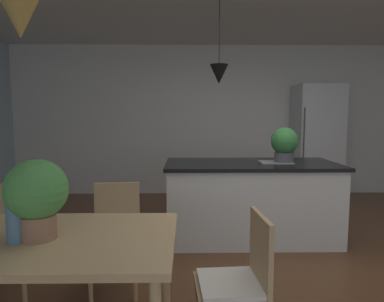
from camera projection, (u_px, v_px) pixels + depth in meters
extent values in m
cube|color=brown|center=(283.00, 275.00, 3.06)|extent=(10.00, 8.40, 0.04)
cube|color=silver|center=(234.00, 121.00, 6.16)|extent=(10.00, 0.12, 2.70)
cube|color=tan|center=(10.00, 240.00, 1.90)|extent=(1.88, 0.92, 0.04)
cylinder|color=tan|center=(166.00, 270.00, 2.33)|extent=(0.06, 0.06, 0.73)
cube|color=tan|center=(230.00, 289.00, 1.95)|extent=(0.43, 0.43, 0.04)
cube|color=white|center=(230.00, 283.00, 1.95)|extent=(0.38, 0.38, 0.03)
cube|color=tan|center=(261.00, 250.00, 1.94)|extent=(0.06, 0.38, 0.42)
cube|color=tan|center=(115.00, 240.00, 2.72)|extent=(0.43, 0.43, 0.04)
cube|color=white|center=(115.00, 236.00, 2.71)|extent=(0.39, 0.39, 0.03)
cube|color=tan|center=(117.00, 207.00, 2.87)|extent=(0.38, 0.06, 0.42)
cylinder|color=tan|center=(135.00, 276.00, 2.59)|extent=(0.04, 0.04, 0.41)
cylinder|color=tan|center=(90.00, 278.00, 2.56)|extent=(0.04, 0.04, 0.41)
cylinder|color=tan|center=(138.00, 257.00, 2.92)|extent=(0.04, 0.04, 0.41)
cylinder|color=tan|center=(98.00, 259.00, 2.89)|extent=(0.04, 0.04, 0.41)
cube|color=tan|center=(10.00, 241.00, 2.70)|extent=(0.41, 0.41, 0.04)
cube|color=white|center=(10.00, 237.00, 2.70)|extent=(0.37, 0.37, 0.03)
cube|color=tan|center=(19.00, 207.00, 2.86)|extent=(0.38, 0.04, 0.42)
cylinder|color=tan|center=(24.00, 277.00, 2.57)|extent=(0.04, 0.04, 0.41)
cylinder|color=tan|center=(42.00, 258.00, 2.90)|extent=(0.04, 0.04, 0.41)
cylinder|color=tan|center=(2.00, 259.00, 2.89)|extent=(0.04, 0.04, 0.41)
cube|color=silver|center=(250.00, 202.00, 3.90)|extent=(1.91, 0.86, 0.88)
cube|color=black|center=(251.00, 164.00, 3.86)|extent=(1.97, 0.92, 0.04)
cube|color=gray|center=(275.00, 162.00, 3.86)|extent=(0.36, 0.30, 0.01)
cube|color=silver|center=(316.00, 142.00, 5.82)|extent=(0.76, 0.64, 1.97)
cylinder|color=#4C4C4C|center=(304.00, 144.00, 5.48)|extent=(0.02, 0.02, 1.18)
cone|color=olive|center=(19.00, 14.00, 1.87)|extent=(0.25, 0.25, 0.26)
cylinder|color=black|center=(219.00, 33.00, 3.70)|extent=(0.01, 0.01, 0.69)
cone|color=black|center=(219.00, 74.00, 3.74)|extent=(0.21, 0.21, 0.21)
cylinder|color=#4C4C51|center=(284.00, 157.00, 3.85)|extent=(0.22, 0.22, 0.12)
sphere|color=#387F3D|center=(284.00, 141.00, 3.83)|extent=(0.31, 0.31, 0.31)
cylinder|color=#8C664C|center=(38.00, 227.00, 1.87)|extent=(0.19, 0.19, 0.14)
sphere|color=#478C42|center=(37.00, 189.00, 1.84)|extent=(0.34, 0.34, 0.34)
cylinder|color=slate|center=(15.00, 222.00, 1.80)|extent=(0.09, 0.09, 0.23)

